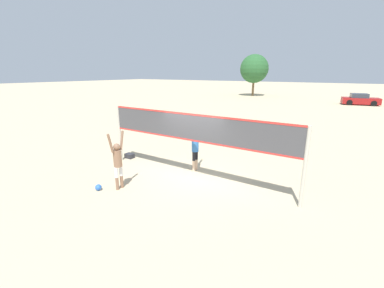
# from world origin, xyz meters

# --- Properties ---
(ground_plane) EXTENTS (200.00, 200.00, 0.00)m
(ground_plane) POSITION_xyz_m (0.00, 0.00, 0.00)
(ground_plane) COLOR #C6B28C
(volleyball_net) EXTENTS (7.84, 0.11, 2.48)m
(volleyball_net) POSITION_xyz_m (0.00, 0.00, 1.80)
(volleyball_net) COLOR beige
(volleyball_net) RESTS_ON ground_plane
(player_spiker) EXTENTS (0.28, 0.69, 2.00)m
(player_spiker) POSITION_xyz_m (-1.63, -2.08, 1.05)
(player_spiker) COLOR #8C664C
(player_spiker) RESTS_ON ground_plane
(player_blocker) EXTENTS (0.28, 0.69, 2.01)m
(player_blocker) POSITION_xyz_m (-0.37, 0.79, 1.05)
(player_blocker) COLOR beige
(player_blocker) RESTS_ON ground_plane
(volleyball) EXTENTS (0.21, 0.21, 0.21)m
(volleyball) POSITION_xyz_m (-2.12, -2.58, 0.11)
(volleyball) COLOR blue
(volleyball) RESTS_ON ground_plane
(gear_bag) EXTENTS (0.40, 0.29, 0.21)m
(gear_bag) POSITION_xyz_m (-3.79, 0.42, 0.11)
(gear_bag) COLOR #2D2D33
(gear_bag) RESTS_ON ground_plane
(parked_car_near) EXTENTS (4.28, 2.57, 1.37)m
(parked_car_near) POSITION_xyz_m (4.73, 30.19, 0.62)
(parked_car_near) COLOR maroon
(parked_car_near) RESTS_ON ground_plane
(tree_right_cluster) EXTENTS (4.61, 4.61, 6.70)m
(tree_right_cluster) POSITION_xyz_m (-10.68, 34.84, 4.39)
(tree_right_cluster) COLOR brown
(tree_right_cluster) RESTS_ON ground_plane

